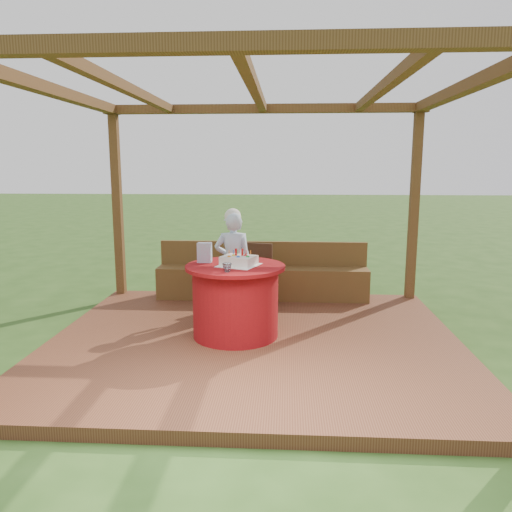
{
  "coord_description": "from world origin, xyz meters",
  "views": [
    {
      "loc": [
        0.34,
        -5.27,
        2.01
      ],
      "look_at": [
        0.0,
        0.25,
        1.0
      ],
      "focal_mm": 35.0,
      "sensor_mm": 36.0,
      "label": 1
    }
  ],
  "objects_px": {
    "bench": "(262,280)",
    "gift_bag": "(205,253)",
    "table": "(235,300)",
    "elderly_woman": "(233,261)",
    "birthday_cake": "(239,261)",
    "drinking_glass": "(227,268)",
    "chair": "(256,272)"
  },
  "relations": [
    {
      "from": "bench",
      "to": "gift_bag",
      "type": "height_order",
      "value": "gift_bag"
    },
    {
      "from": "bench",
      "to": "table",
      "type": "xyz_separation_m",
      "value": [
        -0.22,
        -1.65,
        0.15
      ]
    },
    {
      "from": "elderly_woman",
      "to": "birthday_cake",
      "type": "relative_size",
      "value": 2.64
    },
    {
      "from": "elderly_woman",
      "to": "drinking_glass",
      "type": "height_order",
      "value": "elderly_woman"
    },
    {
      "from": "table",
      "to": "gift_bag",
      "type": "relative_size",
      "value": 4.93
    },
    {
      "from": "elderly_woman",
      "to": "gift_bag",
      "type": "bearing_deg",
      "value": -107.26
    },
    {
      "from": "chair",
      "to": "gift_bag",
      "type": "relative_size",
      "value": 3.77
    },
    {
      "from": "elderly_woman",
      "to": "drinking_glass",
      "type": "bearing_deg",
      "value": -86.54
    },
    {
      "from": "chair",
      "to": "birthday_cake",
      "type": "height_order",
      "value": "birthday_cake"
    },
    {
      "from": "chair",
      "to": "birthday_cake",
      "type": "relative_size",
      "value": 1.63
    },
    {
      "from": "birthday_cake",
      "to": "gift_bag",
      "type": "distance_m",
      "value": 0.44
    },
    {
      "from": "chair",
      "to": "gift_bag",
      "type": "distance_m",
      "value": 1.34
    },
    {
      "from": "chair",
      "to": "bench",
      "type": "bearing_deg",
      "value": 79.43
    },
    {
      "from": "elderly_woman",
      "to": "drinking_glass",
      "type": "relative_size",
      "value": 13.79
    },
    {
      "from": "table",
      "to": "chair",
      "type": "distance_m",
      "value": 1.3
    },
    {
      "from": "drinking_glass",
      "to": "chair",
      "type": "bearing_deg",
      "value": 83.21
    },
    {
      "from": "chair",
      "to": "birthday_cake",
      "type": "distance_m",
      "value": 1.37
    },
    {
      "from": "table",
      "to": "birthday_cake",
      "type": "bearing_deg",
      "value": -18.67
    },
    {
      "from": "bench",
      "to": "chair",
      "type": "relative_size",
      "value": 3.58
    },
    {
      "from": "bench",
      "to": "drinking_glass",
      "type": "bearing_deg",
      "value": -97.47
    },
    {
      "from": "table",
      "to": "drinking_glass",
      "type": "relative_size",
      "value": 11.16
    },
    {
      "from": "table",
      "to": "birthday_cake",
      "type": "relative_size",
      "value": 2.14
    },
    {
      "from": "table",
      "to": "elderly_woman",
      "type": "height_order",
      "value": "elderly_woman"
    },
    {
      "from": "elderly_woman",
      "to": "gift_bag",
      "type": "height_order",
      "value": "elderly_woman"
    },
    {
      "from": "bench",
      "to": "table",
      "type": "height_order",
      "value": "table"
    },
    {
      "from": "birthday_cake",
      "to": "elderly_woman",
      "type": "bearing_deg",
      "value": 100.07
    },
    {
      "from": "chair",
      "to": "gift_bag",
      "type": "xyz_separation_m",
      "value": [
        -0.51,
        -1.15,
        0.47
      ]
    },
    {
      "from": "bench",
      "to": "birthday_cake",
      "type": "relative_size",
      "value": 5.85
    },
    {
      "from": "chair",
      "to": "gift_bag",
      "type": "height_order",
      "value": "gift_bag"
    },
    {
      "from": "birthday_cake",
      "to": "gift_bag",
      "type": "relative_size",
      "value": 2.31
    },
    {
      "from": "table",
      "to": "birthday_cake",
      "type": "height_order",
      "value": "birthday_cake"
    },
    {
      "from": "elderly_woman",
      "to": "birthday_cake",
      "type": "bearing_deg",
      "value": -79.93
    }
  ]
}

